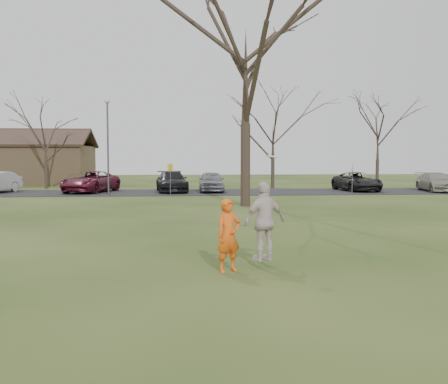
% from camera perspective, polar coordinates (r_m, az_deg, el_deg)
% --- Properties ---
extents(ground, '(120.00, 120.00, 0.00)m').
position_cam_1_polar(ground, '(11.67, 1.62, -8.75)').
color(ground, '#1E380F').
rests_on(ground, ground).
extents(parking_strip, '(62.00, 6.50, 0.04)m').
position_cam_1_polar(parking_strip, '(36.42, -2.69, -0.03)').
color(parking_strip, black).
rests_on(parking_strip, ground).
extents(player_defender, '(0.70, 0.61, 1.62)m').
position_cam_1_polar(player_defender, '(11.47, 0.50, -4.84)').
color(player_defender, '#ED5913').
rests_on(player_defender, ground).
extents(car_2, '(3.92, 5.81, 1.48)m').
position_cam_1_polar(car_2, '(37.37, -14.53, 1.12)').
color(car_2, '#561425').
rests_on(car_2, parking_strip).
extents(car_3, '(2.53, 5.22, 1.46)m').
position_cam_1_polar(car_3, '(36.86, -5.80, 1.18)').
color(car_3, black).
rests_on(car_3, parking_strip).
extents(car_4, '(1.81, 4.31, 1.46)m').
position_cam_1_polar(car_4, '(36.75, -1.41, 1.18)').
color(car_4, gray).
rests_on(car_4, parking_strip).
extents(car_6, '(2.72, 5.07, 1.35)m').
position_cam_1_polar(car_6, '(38.87, 14.47, 1.13)').
color(car_6, black).
rests_on(car_6, parking_strip).
extents(car_7, '(2.42, 4.81, 1.34)m').
position_cam_1_polar(car_7, '(40.19, 22.44, 1.04)').
color(car_7, gray).
rests_on(car_7, parking_strip).
extents(catching_play, '(1.17, 0.87, 2.45)m').
position_cam_1_polar(catching_play, '(11.95, 4.50, -3.24)').
color(catching_play, beige).
rests_on(catching_play, ground).
extents(lamp_post, '(0.34, 0.34, 6.27)m').
position_cam_1_polar(lamp_post, '(34.17, -12.73, 6.24)').
color(lamp_post, '#47474C').
rests_on(lamp_post, ground).
extents(sign_yellow, '(0.35, 0.35, 2.08)m').
position_cam_1_polar(sign_yellow, '(33.34, -5.96, 2.05)').
color(sign_yellow, '#47474C').
rests_on(sign_yellow, ground).
extents(sign_white, '(0.35, 0.35, 2.08)m').
position_cam_1_polar(sign_white, '(35.18, 14.00, 2.05)').
color(sign_white, '#47474C').
rests_on(sign_white, ground).
extents(big_tree, '(9.00, 9.00, 14.00)m').
position_cam_1_polar(big_tree, '(26.88, 2.41, 13.47)').
color(big_tree, '#352821').
rests_on(big_tree, ground).
extents(small_tree_row, '(55.00, 5.90, 8.50)m').
position_cam_1_polar(small_tree_row, '(41.77, 3.11, 5.80)').
color(small_tree_row, '#352821').
rests_on(small_tree_row, ground).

